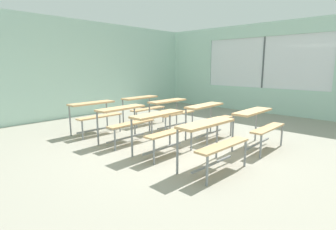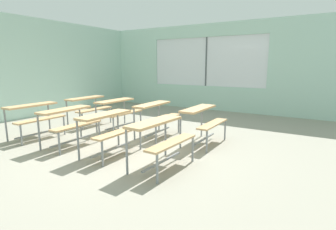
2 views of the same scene
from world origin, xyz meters
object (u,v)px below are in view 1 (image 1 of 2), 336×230
at_px(desk_bench_r0c1, 258,120).
at_px(desk_bench_r1c1, 209,113).
at_px(desk_bench_r2c1, 171,108).
at_px(desk_bench_r3c1, 143,104).
at_px(desk_bench_r0c0, 212,135).
at_px(desk_bench_r1c0, 162,123).
at_px(desk_bench_r2c0, 125,116).
at_px(desk_bench_r3c0, 95,110).

height_order(desk_bench_r0c1, desk_bench_r1c1, same).
relative_size(desk_bench_r2c1, desk_bench_r3c1, 1.00).
bearing_deg(desk_bench_r2c1, desk_bench_r3c1, 91.37).
xyz_separation_m(desk_bench_r1c1, desk_bench_r3c1, (-0.01, 2.18, 0.00)).
distance_m(desk_bench_r0c0, desk_bench_r1c0, 1.11).
bearing_deg(desk_bench_r2c1, desk_bench_r2c0, -177.13).
bearing_deg(desk_bench_r1c1, desk_bench_r0c0, -145.69).
height_order(desk_bench_r1c1, desk_bench_r2c1, same).
xyz_separation_m(desk_bench_r2c1, desk_bench_r3c0, (-1.52, 1.06, 0.00)).
bearing_deg(desk_bench_r2c0, desk_bench_r0c1, -58.00).
relative_size(desk_bench_r1c0, desk_bench_r3c0, 1.01).
distance_m(desk_bench_r1c1, desk_bench_r3c0, 2.67).
height_order(desk_bench_r2c1, desk_bench_r3c0, same).
relative_size(desk_bench_r2c0, desk_bench_r3c1, 1.01).
height_order(desk_bench_r0c0, desk_bench_r1c0, same).
xyz_separation_m(desk_bench_r2c0, desk_bench_r3c1, (1.48, 1.10, 0.00)).
bearing_deg(desk_bench_r1c1, desk_bench_r3c1, 88.77).
height_order(desk_bench_r0c0, desk_bench_r1c1, same).
height_order(desk_bench_r0c1, desk_bench_r3c1, same).
distance_m(desk_bench_r0c1, desk_bench_r3c0, 3.66).
xyz_separation_m(desk_bench_r1c0, desk_bench_r2c0, (-0.02, 1.06, 0.00)).
height_order(desk_bench_r0c0, desk_bench_r3c1, same).
distance_m(desk_bench_r1c1, desk_bench_r2c1, 1.14).
height_order(desk_bench_r2c0, desk_bench_r2c1, same).
relative_size(desk_bench_r1c0, desk_bench_r3c1, 1.00).
relative_size(desk_bench_r1c1, desk_bench_r3c1, 1.00).
bearing_deg(desk_bench_r1c0, desk_bench_r2c0, 90.57).
bearing_deg(desk_bench_r0c1, desk_bench_r2c0, 123.89).
relative_size(desk_bench_r0c0, desk_bench_r3c0, 1.02).
xyz_separation_m(desk_bench_r2c0, desk_bench_r3c0, (-0.02, 1.12, 0.00)).
bearing_deg(desk_bench_r2c1, desk_bench_r3c0, 145.69).
bearing_deg(desk_bench_r3c1, desk_bench_r3c0, 178.24).
relative_size(desk_bench_r1c0, desk_bench_r2c1, 1.00).
height_order(desk_bench_r1c1, desk_bench_r3c0, same).
bearing_deg(desk_bench_r0c0, desk_bench_r1c0, 90.62).
bearing_deg(desk_bench_r3c0, desk_bench_r1c1, -55.30).
bearing_deg(desk_bench_r3c1, desk_bench_r0c0, -115.62).
bearing_deg(desk_bench_r3c1, desk_bench_r2c1, -90.37).
bearing_deg(desk_bench_r2c0, desk_bench_r0c0, -92.45).
relative_size(desk_bench_r0c0, desk_bench_r0c1, 1.02).
relative_size(desk_bench_r1c1, desk_bench_r3c0, 1.01).
xyz_separation_m(desk_bench_r0c1, desk_bench_r3c1, (-0.02, 3.31, 0.00)).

